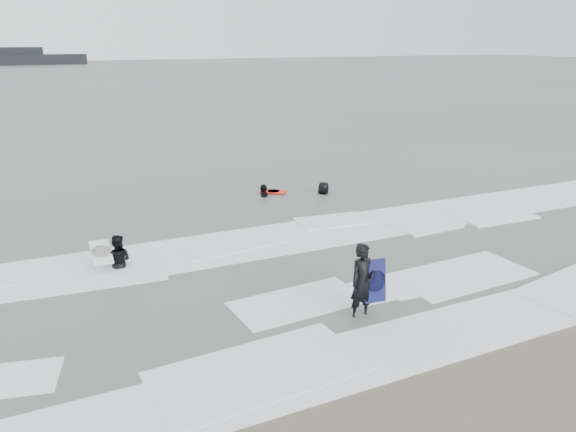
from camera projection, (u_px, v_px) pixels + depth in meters
name	position (u px, v px, depth m)	size (l,w,h in m)	color
ground	(389.00, 332.00, 11.67)	(320.00, 320.00, 0.00)	brown
sea	(69.00, 81.00, 80.85)	(320.00, 320.00, 0.00)	#47544C
surfer_centre	(361.00, 318.00, 12.26)	(0.63, 0.42, 1.74)	black
surfer_wading	(119.00, 269.00, 14.87)	(0.73, 0.57, 1.51)	black
surfer_right_near	(264.00, 197.00, 21.61)	(0.97, 0.41, 1.66)	black
surfer_right_far	(324.00, 195.00, 21.91)	(0.82, 0.53, 1.67)	black
surf_foam	(309.00, 267.00, 14.86)	(30.03, 9.06, 0.09)	white
bodyboards	(246.00, 231.00, 16.24)	(7.89, 10.85, 1.25)	#0D1141
vessel_horizon	(19.00, 59.00, 128.60)	(29.00, 5.18, 3.94)	black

